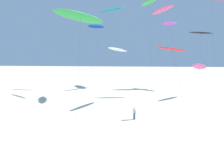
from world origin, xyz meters
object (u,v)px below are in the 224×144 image
at_px(flying_kite_4, 169,23).
at_px(flying_kite_6, 200,67).
at_px(flying_kite_0, 162,10).
at_px(flying_kite_3, 200,33).
at_px(flying_kite_5, 171,49).
at_px(flying_kite_10, 96,26).
at_px(person_near_left, 134,113).
at_px(flying_kite_2, 148,2).
at_px(flying_kite_1, 118,50).
at_px(flying_kite_7, 111,10).
at_px(flying_kite_9, 81,17).

relative_size(flying_kite_4, flying_kite_6, 1.42).
bearing_deg(flying_kite_0, flying_kite_3, -30.83).
height_order(flying_kite_3, flying_kite_5, flying_kite_3).
relative_size(flying_kite_10, person_near_left, 9.53).
height_order(flying_kite_2, flying_kite_10, flying_kite_2).
relative_size(flying_kite_0, flying_kite_3, 1.52).
bearing_deg(flying_kite_3, flying_kite_4, -122.13).
distance_m(flying_kite_3, flying_kite_5, 9.10).
relative_size(flying_kite_5, person_near_left, 6.57).
bearing_deg(flying_kite_4, flying_kite_6, 32.44).
distance_m(flying_kite_4, flying_kite_6, 11.68).
bearing_deg(flying_kite_1, flying_kite_5, 3.76).
height_order(flying_kite_4, flying_kite_7, flying_kite_7).
relative_size(flying_kite_3, flying_kite_7, 0.69).
relative_size(flying_kite_1, flying_kite_3, 0.72).
distance_m(flying_kite_5, flying_kite_7, 19.12).
xyz_separation_m(flying_kite_10, person_near_left, (8.52, -19.00, -14.23)).
distance_m(flying_kite_0, flying_kite_7, 15.72).
relative_size(flying_kite_0, flying_kite_6, 2.15).
xyz_separation_m(flying_kite_0, flying_kite_5, (1.44, -7.35, -11.62)).
distance_m(flying_kite_0, flying_kite_2, 17.95).
distance_m(flying_kite_5, person_near_left, 30.83).
bearing_deg(flying_kite_3, flying_kite_0, 149.17).
height_order(flying_kite_3, flying_kite_6, flying_kite_3).
distance_m(flying_kite_2, flying_kite_7, 14.11).
height_order(flying_kite_4, flying_kite_9, flying_kite_4).
relative_size(flying_kite_1, flying_kite_4, 0.72).
relative_size(flying_kite_2, flying_kite_9, 1.44).
height_order(flying_kite_3, flying_kite_4, same).
bearing_deg(person_near_left, flying_kite_2, 80.41).
height_order(flying_kite_7, flying_kite_10, flying_kite_7).
xyz_separation_m(flying_kite_3, flying_kite_7, (-23.66, -0.69, 6.34)).
bearing_deg(person_near_left, flying_kite_6, 50.00).
bearing_deg(flying_kite_7, flying_kite_2, -50.15).
relative_size(flying_kite_7, person_near_left, 12.88).
bearing_deg(flying_kite_4, flying_kite_9, -132.40).
bearing_deg(flying_kite_5, flying_kite_3, 13.11).
distance_m(flying_kite_6, person_near_left, 21.70).
xyz_separation_m(flying_kite_1, flying_kite_2, (7.07, -8.76, 9.85)).
bearing_deg(flying_kite_2, flying_kite_0, 72.45).
height_order(flying_kite_3, person_near_left, flying_kite_3).
height_order(flying_kite_6, flying_kite_9, flying_kite_9).
bearing_deg(flying_kite_9, flying_kite_5, 61.51).
height_order(flying_kite_2, flying_kite_6, flying_kite_2).
distance_m(flying_kite_6, flying_kite_9, 28.40).
xyz_separation_m(flying_kite_9, person_near_left, (6.61, 2.69, -12.41)).
xyz_separation_m(flying_kite_7, flying_kite_9, (-0.63, -31.50, -7.54)).
relative_size(flying_kite_1, flying_kite_9, 0.78).
height_order(flying_kite_7, person_near_left, flying_kite_7).
relative_size(flying_kite_0, flying_kite_4, 1.52).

